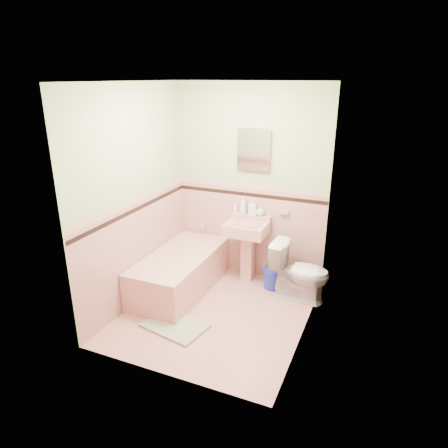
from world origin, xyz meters
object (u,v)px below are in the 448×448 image
at_px(soap_bottle_mid, 253,207).
at_px(soap_bottle_left, 243,205).
at_px(sink, 246,253).
at_px(shoe, 167,318).
at_px(bucket, 273,278).
at_px(soap_bottle_right, 260,211).
at_px(toilet, 300,272).
at_px(medicine_cabinet, 254,150).
at_px(bathtub, 180,273).

bearing_deg(soap_bottle_mid, soap_bottle_left, 180.00).
distance_m(sink, shoe, 1.36).
bearing_deg(sink, bucket, -5.94).
xyz_separation_m(sink, soap_bottle_left, (-0.12, 0.18, 0.58)).
distance_m(bucket, shoe, 1.47).
bearing_deg(soap_bottle_right, toilet, -28.10).
bearing_deg(soap_bottle_mid, medicine_cabinet, 112.31).
relative_size(soap_bottle_mid, bucket, 0.80).
relative_size(soap_bottle_left, soap_bottle_mid, 1.07).
bearing_deg(soap_bottle_right, bucket, -39.20).
distance_m(bathtub, shoe, 0.76).
bearing_deg(shoe, soap_bottle_left, 90.52).
bearing_deg(soap_bottle_mid, soap_bottle_right, 0.00).
bearing_deg(shoe, soap_bottle_mid, 85.73).
height_order(medicine_cabinet, soap_bottle_mid, medicine_cabinet).
xyz_separation_m(medicine_cabinet, shoe, (-0.46, -1.45, -1.65)).
bearing_deg(soap_bottle_left, soap_bottle_mid, 0.00).
bearing_deg(sink, medicine_cabinet, 90.00).
distance_m(soap_bottle_left, soap_bottle_right, 0.24).
distance_m(soap_bottle_mid, bucket, 0.95).
distance_m(toilet, bucket, 0.44).
bearing_deg(soap_bottle_left, bathtub, -128.46).
bearing_deg(toilet, bathtub, 108.07).
height_order(bathtub, toilet, toilet).
distance_m(medicine_cabinet, soap_bottle_mid, 0.72).
height_order(sink, soap_bottle_right, soap_bottle_right).
height_order(sink, medicine_cabinet, medicine_cabinet).
distance_m(soap_bottle_left, bucket, 1.01).
relative_size(medicine_cabinet, shoe, 3.66).
bearing_deg(soap_bottle_mid, bathtub, -134.28).
height_order(bathtub, bucket, bathtub).
distance_m(medicine_cabinet, bucket, 1.63).
distance_m(bathtub, toilet, 1.48).
bearing_deg(bucket, toilet, -17.92).
distance_m(medicine_cabinet, soap_bottle_right, 0.77).
relative_size(bathtub, shoe, 11.24).
distance_m(soap_bottle_mid, toilet, 1.02).
bearing_deg(medicine_cabinet, soap_bottle_left, -165.51).
bearing_deg(medicine_cabinet, bathtub, -132.58).
relative_size(bathtub, toilet, 2.12).
relative_size(medicine_cabinet, soap_bottle_left, 2.11).
height_order(soap_bottle_left, shoe, soap_bottle_left).
xyz_separation_m(toilet, shoe, (-1.20, -1.08, -0.30)).
bearing_deg(medicine_cabinet, toilet, -26.20).
bearing_deg(bathtub, soap_bottle_mid, 45.72).
height_order(sink, shoe, sink).
relative_size(sink, bucket, 3.01).
xyz_separation_m(soap_bottle_mid, shoe, (-0.47, -1.42, -0.92)).
xyz_separation_m(medicine_cabinet, soap_bottle_left, (-0.12, -0.03, -0.72)).
height_order(medicine_cabinet, toilet, medicine_cabinet).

